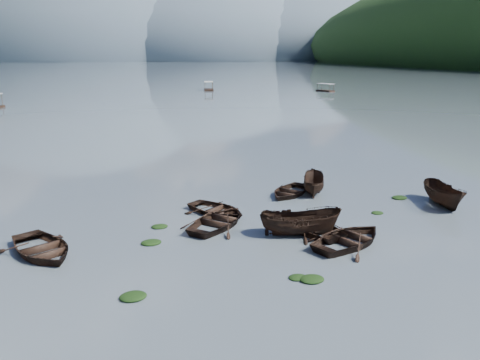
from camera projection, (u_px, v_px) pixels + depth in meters
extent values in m
plane|color=#505B64|center=(312.00, 295.00, 20.13)|extent=(2400.00, 2400.00, 0.00)
ellipsoid|color=#475666|center=(81.00, 60.00, 844.81)|extent=(520.00, 520.00, 340.00)
ellipsoid|color=#475666|center=(191.00, 60.00, 894.63)|extent=(520.00, 520.00, 260.00)
ellipsoid|color=#475666|center=(280.00, 59.00, 939.48)|extent=(520.00, 520.00, 220.00)
imported|color=black|center=(42.00, 254.00, 24.23)|extent=(5.54, 6.16, 1.05)
imported|color=black|center=(219.00, 226.00, 28.24)|extent=(5.90, 5.92, 1.01)
imported|color=black|center=(300.00, 235.00, 26.80)|extent=(4.94, 2.74, 1.80)
imported|color=black|center=(310.00, 230.00, 27.48)|extent=(4.70, 5.64, 1.01)
imported|color=black|center=(349.00, 244.00, 25.48)|extent=(6.00, 5.34, 1.03)
imported|color=black|center=(443.00, 205.00, 32.05)|extent=(2.62, 4.84, 1.77)
imported|color=black|center=(217.00, 213.00, 30.45)|extent=(5.05, 5.34, 0.90)
imported|color=black|center=(289.00, 194.00, 34.52)|extent=(5.37, 5.34, 0.92)
imported|color=black|center=(313.00, 192.00, 35.08)|extent=(3.06, 4.38, 1.58)
ellipsoid|color=black|center=(133.00, 298.00, 19.87)|extent=(1.17, 0.96, 0.25)
ellipsoid|color=black|center=(298.00, 278.00, 21.61)|extent=(0.88, 0.71, 0.19)
ellipsoid|color=black|center=(312.00, 280.00, 21.40)|extent=(1.15, 0.92, 0.25)
ellipsoid|color=black|center=(377.00, 213.00, 30.43)|extent=(0.80, 0.68, 0.18)
ellipsoid|color=black|center=(309.00, 222.00, 28.77)|extent=(1.10, 0.87, 0.23)
ellipsoid|color=black|center=(151.00, 243.00, 25.58)|extent=(1.12, 0.90, 0.24)
ellipsoid|color=black|center=(160.00, 227.00, 27.99)|extent=(0.99, 0.83, 0.21)
ellipsoid|color=black|center=(399.00, 198.00, 33.57)|extent=(1.11, 0.89, 0.24)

